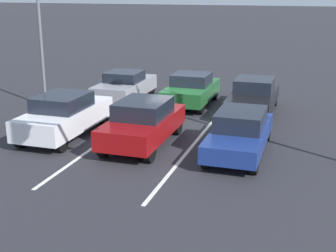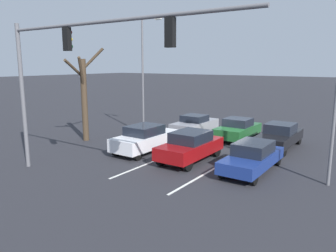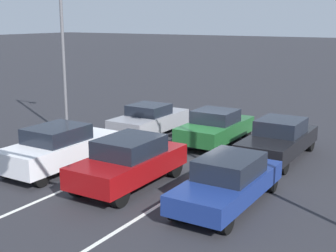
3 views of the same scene
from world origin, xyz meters
TOP-DOWN VIEW (x-y plane):
  - ground_plane at (0.00, 0.00)m, footprint 240.00×240.00m
  - lane_stripe_left_divider at (-1.61, 1.54)m, footprint 0.12×15.07m
  - lane_stripe_center_divider at (1.61, 1.54)m, footprint 0.12×15.07m
  - car_white_rightlane_front at (3.23, 4.43)m, footprint 1.84×4.51m
  - car_navy_leftlane_front at (-3.28, 4.32)m, footprint 1.72×4.52m
  - car_maroon_midlane_front at (0.08, 4.54)m, footprint 1.85×4.29m
  - car_darkgreen_midlane_second at (-0.05, -1.52)m, footprint 1.88×4.08m
  - car_gray_rightlane_second at (3.25, -1.36)m, footprint 1.81×4.19m
  - car_black_leftlane_second at (-3.00, -0.97)m, footprint 1.83×4.59m
  - traffic_signal_gantry at (2.72, 10.06)m, footprint 12.04×0.37m
  - street_lamp_right_shoulder at (6.20, 0.76)m, footprint 1.69×0.24m
  - street_lamp_left_shoulder at (-6.46, 4.24)m, footprint 1.89×0.24m
  - bare_tree_near at (8.31, 4.53)m, footprint 1.39×2.67m

SIDE VIEW (x-z plane):
  - ground_plane at x=0.00m, z-range 0.00..0.00m
  - lane_stripe_left_divider at x=-1.61m, z-range 0.00..0.01m
  - lane_stripe_center_divider at x=1.61m, z-range 0.00..0.01m
  - car_gray_rightlane_second at x=3.25m, z-range 0.00..1.45m
  - car_navy_leftlane_front at x=-3.28m, z-range 0.01..1.45m
  - car_darkgreen_midlane_second at x=-0.05m, z-range 0.00..1.51m
  - car_black_leftlane_second at x=-3.00m, z-range 0.01..1.51m
  - car_white_rightlane_front at x=3.23m, z-range 0.01..1.59m
  - car_maroon_midlane_front at x=0.08m, z-range 0.03..1.63m
  - bare_tree_near at x=8.31m, z-range 0.05..6.22m
  - street_lamp_right_shoulder at x=6.20m, z-range 0.58..8.95m
  - street_lamp_left_shoulder at x=-6.46m, z-range 0.61..9.09m
  - traffic_signal_gantry at x=2.72m, z-range 1.76..8.75m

